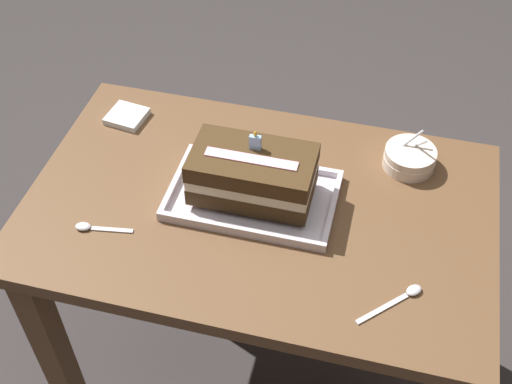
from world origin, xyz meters
TOP-DOWN VIEW (x-y plane):
  - ground_plane at (0.00, 0.00)m, footprint 8.00×8.00m
  - dining_table at (0.00, 0.00)m, footprint 1.02×0.65m
  - foil_tray at (-0.02, 0.01)m, footprint 0.36×0.23m
  - birthday_cake at (-0.02, 0.01)m, footprint 0.26×0.15m
  - bowl_stack at (0.30, 0.20)m, footprint 0.12×0.12m
  - serving_spoon_near_tray at (-0.33, -0.16)m, footprint 0.12×0.04m
  - serving_spoon_by_bowls at (0.33, -0.17)m, footprint 0.12×0.12m
  - napkin_pile at (-0.39, 0.20)m, footprint 0.10×0.10m

SIDE VIEW (x-z plane):
  - ground_plane at x=0.00m, z-range 0.00..0.00m
  - dining_table at x=0.00m, z-range 0.24..0.98m
  - serving_spoon_by_bowls at x=0.33m, z-range 0.74..0.75m
  - serving_spoon_near_tray at x=-0.33m, z-range 0.74..0.75m
  - foil_tray at x=-0.02m, z-range 0.73..0.76m
  - napkin_pile at x=-0.39m, z-range 0.74..0.75m
  - bowl_stack at x=0.30m, z-range 0.72..0.81m
  - birthday_cake at x=-0.02m, z-range 0.74..0.89m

